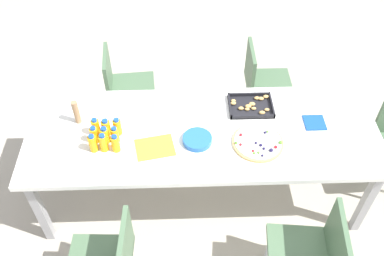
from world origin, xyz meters
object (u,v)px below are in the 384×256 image
at_px(chair_near_right, 312,252).
at_px(snack_tray, 251,106).
at_px(juice_bottle_7, 106,128).
at_px(napkin_stack, 315,123).
at_px(juice_bottle_4, 105,135).
at_px(party_table, 203,137).
at_px(juice_bottle_1, 103,143).
at_px(fruit_pizza, 258,142).
at_px(plate_stack, 197,140).
at_px(cardboard_tube, 76,112).
at_px(paper_folder, 155,147).
at_px(juice_bottle_3, 94,135).
at_px(juice_bottle_6, 96,127).
at_px(chair_far_right, 262,80).
at_px(juice_bottle_0, 93,143).
at_px(juice_bottle_2, 116,144).
at_px(juice_bottle_8, 117,126).
at_px(juice_bottle_5, 115,135).
at_px(chair_far_left, 123,85).

bearing_deg(chair_near_right, snack_tray, 20.69).
distance_m(juice_bottle_7, napkin_stack, 1.49).
bearing_deg(juice_bottle_4, napkin_stack, 4.91).
height_order(party_table, snack_tray, snack_tray).
height_order(party_table, napkin_stack, napkin_stack).
xyz_separation_m(juice_bottle_4, juice_bottle_7, (-0.00, 0.07, -0.00)).
bearing_deg(juice_bottle_1, fruit_pizza, 0.96).
xyz_separation_m(plate_stack, cardboard_tube, (-0.85, 0.22, 0.08)).
relative_size(juice_bottle_7, paper_folder, 0.51).
distance_m(juice_bottle_3, juice_bottle_6, 0.07).
xyz_separation_m(chair_far_right, fruit_pizza, (-0.20, -0.96, 0.26)).
bearing_deg(juice_bottle_0, fruit_pizza, 1.00).
bearing_deg(fruit_pizza, juice_bottle_1, -179.04).
relative_size(juice_bottle_6, juice_bottle_7, 1.09).
distance_m(party_table, juice_bottle_0, 0.77).
xyz_separation_m(juice_bottle_2, juice_bottle_6, (-0.15, 0.15, 0.00)).
bearing_deg(party_table, napkin_stack, 3.68).
bearing_deg(chair_near_right, juice_bottle_1, 69.14).
relative_size(juice_bottle_6, juice_bottle_8, 1.03).
bearing_deg(juice_bottle_6, paper_folder, -18.99).
height_order(juice_bottle_2, juice_bottle_4, juice_bottle_2).
xyz_separation_m(party_table, juice_bottle_3, (-0.75, -0.07, 0.12)).
xyz_separation_m(juice_bottle_3, napkin_stack, (1.55, 0.12, -0.06)).
relative_size(juice_bottle_2, juice_bottle_3, 1.02).
xyz_separation_m(chair_near_right, juice_bottle_1, (-1.32, 0.67, 0.31)).
bearing_deg(juice_bottle_5, chair_far_right, 37.42).
relative_size(chair_far_left, juice_bottle_2, 5.93).
bearing_deg(paper_folder, juice_bottle_7, 157.28).
distance_m(chair_far_right, snack_tray, 0.68).
xyz_separation_m(juice_bottle_8, plate_stack, (0.55, -0.10, -0.05)).
bearing_deg(snack_tray, juice_bottle_1, -160.07).
xyz_separation_m(juice_bottle_1, juice_bottle_6, (-0.07, 0.14, -0.00)).
relative_size(juice_bottle_3, juice_bottle_8, 0.99).
relative_size(chair_far_right, juice_bottle_5, 6.29).
bearing_deg(juice_bottle_6, juice_bottle_0, -90.50).
xyz_separation_m(juice_bottle_0, napkin_stack, (1.55, 0.20, -0.06)).
height_order(juice_bottle_4, fruit_pizza, juice_bottle_4).
relative_size(party_table, juice_bottle_7, 19.05).
height_order(party_table, fruit_pizza, fruit_pizza).
distance_m(chair_far_right, paper_folder, 1.35).
relative_size(chair_far_left, cardboard_tube, 4.34).
relative_size(juice_bottle_4, juice_bottle_6, 0.94).
bearing_deg(juice_bottle_1, juice_bottle_2, -5.53).
bearing_deg(paper_folder, juice_bottle_5, 165.40).
bearing_deg(fruit_pizza, chair_near_right, -68.35).
bearing_deg(snack_tray, juice_bottle_4, -163.59).
relative_size(chair_far_right, juice_bottle_7, 6.32).
bearing_deg(juice_bottle_2, cardboard_tube, 136.97).
xyz_separation_m(juice_bottle_1, napkin_stack, (1.48, 0.20, -0.06)).
relative_size(juice_bottle_5, napkin_stack, 0.88).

